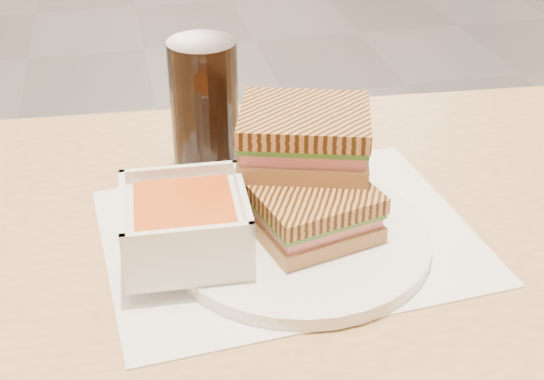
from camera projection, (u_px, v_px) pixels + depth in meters
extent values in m
cube|color=tan|center=(301.00, 255.00, 0.80)|extent=(1.24, 0.78, 0.03)
cube|color=white|center=(289.00, 235.00, 0.80)|extent=(0.40, 0.33, 0.00)
cylinder|color=white|center=(299.00, 238.00, 0.78)|extent=(0.27, 0.27, 0.01)
cube|color=white|center=(185.00, 230.00, 0.73)|extent=(0.13, 0.13, 0.05)
cube|color=#D65D19|center=(184.00, 205.00, 0.72)|extent=(0.10, 0.10, 0.01)
cube|color=white|center=(243.00, 196.00, 0.73)|extent=(0.01, 0.12, 0.01)
cube|color=white|center=(123.00, 207.00, 0.71)|extent=(0.01, 0.12, 0.01)
cube|color=white|center=(180.00, 172.00, 0.77)|extent=(0.12, 0.01, 0.01)
cube|color=white|center=(188.00, 235.00, 0.67)|extent=(0.12, 0.01, 0.01)
cube|color=#A97C4F|center=(314.00, 226.00, 0.77)|extent=(0.13, 0.12, 0.02)
cube|color=#D67777|center=(315.00, 214.00, 0.76)|extent=(0.13, 0.11, 0.01)
cube|color=#386B23|center=(315.00, 207.00, 0.76)|extent=(0.13, 0.12, 0.01)
cube|color=#A66A35|center=(315.00, 198.00, 0.75)|extent=(0.13, 0.12, 0.02)
cube|color=#A97C4F|center=(304.00, 153.00, 0.79)|extent=(0.16, 0.14, 0.02)
cube|color=#D67777|center=(304.00, 139.00, 0.79)|extent=(0.15, 0.13, 0.01)
cube|color=#386B23|center=(305.00, 131.00, 0.78)|extent=(0.16, 0.14, 0.01)
cube|color=#A66A35|center=(305.00, 119.00, 0.77)|extent=(0.16, 0.14, 0.02)
cylinder|color=black|center=(205.00, 111.00, 0.87)|extent=(0.08, 0.08, 0.17)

